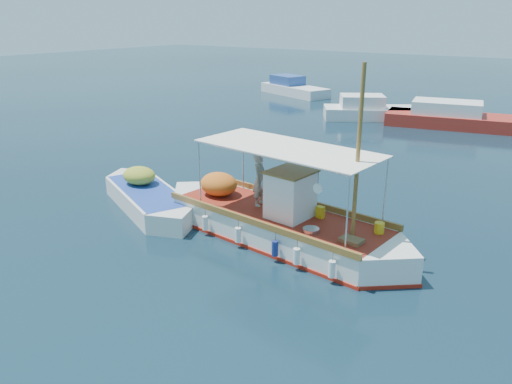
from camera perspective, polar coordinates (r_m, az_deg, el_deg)
The scene contains 6 objects.
ground at distance 15.44m, azimuth 4.85°, elevation -5.99°, with size 160.00×160.00×0.00m, color black.
fishing_caique at distance 15.65m, azimuth 2.31°, elevation -3.52°, with size 9.37×3.27×5.74m.
dinghy at distance 18.59m, azimuth -12.33°, elevation -0.78°, with size 5.78×3.51×1.55m.
bg_boat_nw at distance 35.03m, azimuth 13.33°, elevation 8.92°, with size 7.28×5.74×1.80m.
bg_boat_n at distance 33.89m, azimuth 22.88°, elevation 7.57°, with size 10.55×4.81×1.80m.
bg_boat_far_w at distance 45.14m, azimuth 4.25°, elevation 11.67°, with size 7.34×4.61×1.80m.
Camera 1 is at (6.84, -12.14, 6.64)m, focal length 35.00 mm.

